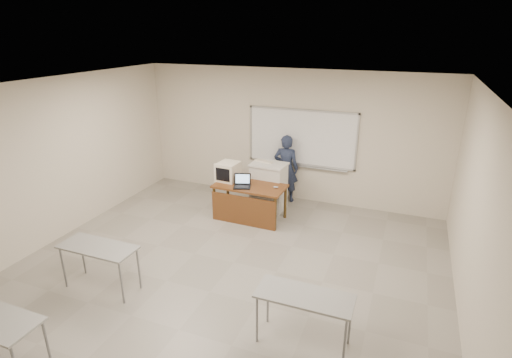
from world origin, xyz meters
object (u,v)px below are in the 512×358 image
at_px(mouse, 276,187).
at_px(presenter, 286,168).
at_px(whiteboard, 302,138).
at_px(crt_monitor, 228,171).
at_px(podium, 269,186).
at_px(instructor_desk, 248,196).
at_px(laptop, 243,184).
at_px(keyboard, 264,161).

bearing_deg(mouse, presenter, 121.01).
relative_size(whiteboard, crt_monitor, 5.25).
bearing_deg(whiteboard, podium, -123.07).
bearing_deg(instructor_desk, whiteboard, 66.16).
relative_size(crt_monitor, laptop, 1.40).
bearing_deg(instructor_desk, keyboard, 87.86).
distance_m(whiteboard, podium, 1.32).
xyz_separation_m(instructor_desk, laptop, (-0.10, -0.01, 0.26)).
distance_m(podium, presenter, 0.67).
xyz_separation_m(crt_monitor, presenter, (0.96, 1.06, -0.15)).
relative_size(mouse, presenter, 0.07).
height_order(crt_monitor, mouse, crt_monitor).
bearing_deg(crt_monitor, instructor_desk, -19.46).
bearing_deg(whiteboard, keyboard, -133.38).
height_order(podium, presenter, presenter).
height_order(instructor_desk, laptop, laptop).
bearing_deg(laptop, instructor_desk, -11.68).
bearing_deg(mouse, keyboard, 152.36).
relative_size(podium, laptop, 3.13).
xyz_separation_m(instructor_desk, presenter, (0.41, 1.30, 0.24)).
height_order(mouse, keyboard, keyboard).
bearing_deg(instructor_desk, mouse, 17.88).
xyz_separation_m(crt_monitor, mouse, (1.10, -0.08, -0.17)).
relative_size(podium, crt_monitor, 2.24).
relative_size(instructor_desk, laptop, 4.37).
xyz_separation_m(whiteboard, presenter, (-0.29, -0.18, -0.69)).
distance_m(crt_monitor, laptop, 0.53).
distance_m(instructor_desk, crt_monitor, 0.72).
bearing_deg(keyboard, instructor_desk, -81.96).
distance_m(crt_monitor, presenter, 1.44).
height_order(laptop, keyboard, keyboard).
bearing_deg(presenter, instructor_desk, 69.41).
distance_m(podium, laptop, 0.83).
height_order(podium, mouse, podium).
height_order(keyboard, presenter, presenter).
bearing_deg(keyboard, podium, -16.42).
bearing_deg(whiteboard, crt_monitor, -135.17).
xyz_separation_m(laptop, keyboard, (0.15, 0.80, 0.26)).
bearing_deg(keyboard, mouse, -39.91).
distance_m(whiteboard, crt_monitor, 1.84).
distance_m(instructor_desk, mouse, 0.61).
height_order(whiteboard, instructor_desk, whiteboard).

